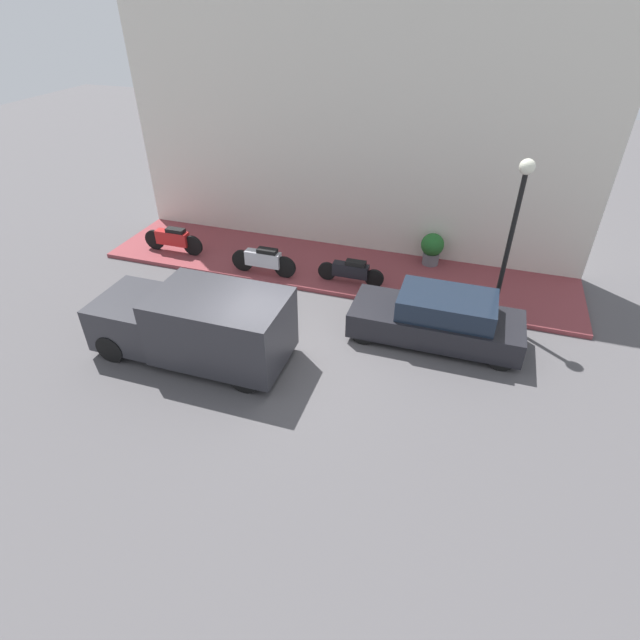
{
  "coord_description": "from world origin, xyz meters",
  "views": [
    {
      "loc": [
        -8.46,
        -3.87,
        7.52
      ],
      "look_at": [
        1.14,
        -0.74,
        0.6
      ],
      "focal_mm": 28.0,
      "sensor_mm": 36.0,
      "label": 1
    }
  ],
  "objects_px": {
    "motorcycle_black": "(351,271)",
    "streetlamp": "(516,213)",
    "motorcycle_red": "(173,239)",
    "scooter_silver": "(264,260)",
    "parked_car": "(438,319)",
    "delivery_van": "(194,324)",
    "potted_plant": "(432,248)"
  },
  "relations": [
    {
      "from": "motorcycle_black",
      "to": "streetlamp",
      "type": "relative_size",
      "value": 0.48
    },
    {
      "from": "motorcycle_red",
      "to": "scooter_silver",
      "type": "distance_m",
      "value": 3.39
    },
    {
      "from": "motorcycle_black",
      "to": "scooter_silver",
      "type": "bearing_deg",
      "value": 95.96
    },
    {
      "from": "motorcycle_black",
      "to": "motorcycle_red",
      "type": "bearing_deg",
      "value": 88.45
    },
    {
      "from": "parked_car",
      "to": "motorcycle_red",
      "type": "xyz_separation_m",
      "value": [
        2.04,
        8.72,
        -0.04
      ]
    },
    {
      "from": "parked_car",
      "to": "delivery_van",
      "type": "bearing_deg",
      "value": 113.91
    },
    {
      "from": "streetlamp",
      "to": "potted_plant",
      "type": "height_order",
      "value": "streetlamp"
    },
    {
      "from": "parked_car",
      "to": "scooter_silver",
      "type": "relative_size",
      "value": 2.03
    },
    {
      "from": "delivery_van",
      "to": "potted_plant",
      "type": "relative_size",
      "value": 4.61
    },
    {
      "from": "motorcycle_red",
      "to": "motorcycle_black",
      "type": "relative_size",
      "value": 1.05
    },
    {
      "from": "motorcycle_black",
      "to": "streetlamp",
      "type": "height_order",
      "value": "streetlamp"
    },
    {
      "from": "streetlamp",
      "to": "potted_plant",
      "type": "xyz_separation_m",
      "value": [
        2.32,
        1.99,
        -2.29
      ]
    },
    {
      "from": "parked_car",
      "to": "motorcycle_black",
      "type": "xyz_separation_m",
      "value": [
        1.87,
        2.72,
        -0.1
      ]
    },
    {
      "from": "potted_plant",
      "to": "scooter_silver",
      "type": "bearing_deg",
      "value": 115.21
    },
    {
      "from": "delivery_van",
      "to": "streetlamp",
      "type": "distance_m",
      "value": 8.0
    },
    {
      "from": "streetlamp",
      "to": "parked_car",
      "type": "bearing_deg",
      "value": 138.25
    },
    {
      "from": "delivery_van",
      "to": "scooter_silver",
      "type": "bearing_deg",
      "value": -0.08
    },
    {
      "from": "delivery_van",
      "to": "streetlamp",
      "type": "xyz_separation_m",
      "value": [
        3.86,
        -6.69,
        2.07
      ]
    },
    {
      "from": "delivery_van",
      "to": "potted_plant",
      "type": "xyz_separation_m",
      "value": [
        6.18,
        -4.7,
        -0.22
      ]
    },
    {
      "from": "parked_car",
      "to": "motorcycle_red",
      "type": "relative_size",
      "value": 2.0
    },
    {
      "from": "delivery_van",
      "to": "potted_plant",
      "type": "distance_m",
      "value": 7.77
    },
    {
      "from": "parked_car",
      "to": "potted_plant",
      "type": "xyz_separation_m",
      "value": [
        3.81,
        0.66,
        0.05
      ]
    },
    {
      "from": "delivery_van",
      "to": "scooter_silver",
      "type": "relative_size",
      "value": 2.27
    },
    {
      "from": "scooter_silver",
      "to": "streetlamp",
      "type": "bearing_deg",
      "value": -90.95
    },
    {
      "from": "motorcycle_black",
      "to": "streetlamp",
      "type": "bearing_deg",
      "value": -95.44
    },
    {
      "from": "parked_car",
      "to": "motorcycle_black",
      "type": "distance_m",
      "value": 3.3
    },
    {
      "from": "delivery_van",
      "to": "motorcycle_black",
      "type": "relative_size",
      "value": 2.36
    },
    {
      "from": "motorcycle_red",
      "to": "parked_car",
      "type": "bearing_deg",
      "value": -103.15
    },
    {
      "from": "parked_car",
      "to": "scooter_silver",
      "type": "height_order",
      "value": "parked_car"
    },
    {
      "from": "motorcycle_red",
      "to": "streetlamp",
      "type": "xyz_separation_m",
      "value": [
        -0.55,
        -10.04,
        2.38
      ]
    },
    {
      "from": "motorcycle_black",
      "to": "potted_plant",
      "type": "xyz_separation_m",
      "value": [
        1.93,
        -2.06,
        0.15
      ]
    },
    {
      "from": "delivery_van",
      "to": "motorcycle_red",
      "type": "height_order",
      "value": "delivery_van"
    }
  ]
}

